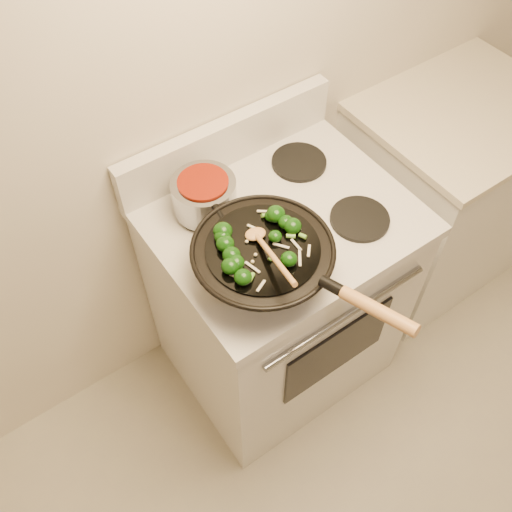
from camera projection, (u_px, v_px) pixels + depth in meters
stove at (277, 296)px, 2.09m from camera, size 0.78×0.67×1.08m
counter_unit at (438, 195)px, 2.42m from camera, size 0.74×0.62×0.91m
wok at (264, 260)px, 1.53m from camera, size 0.39×0.63×0.19m
stirfry at (252, 242)px, 1.48m from camera, size 0.26×0.23×0.05m
wooden_spoon at (266, 248)px, 1.45m from camera, size 0.09×0.26×0.09m
saucepan at (204, 195)px, 1.69m from camera, size 0.19×0.31×0.11m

